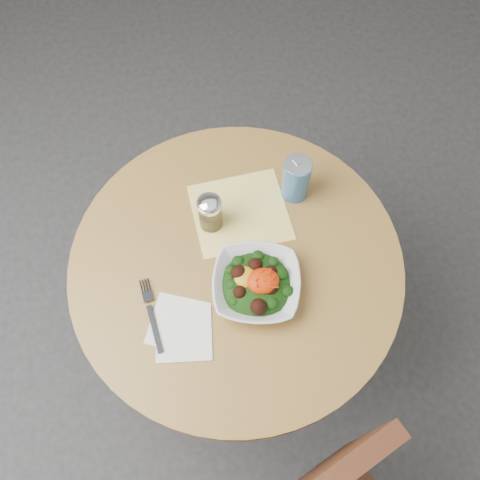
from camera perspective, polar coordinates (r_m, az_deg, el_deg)
The scene contains 8 objects.
ground at distance 2.14m, azimuth -0.29°, elevation -10.40°, with size 6.00×6.00×0.00m, color #2C2C2F.
table at distance 1.62m, azimuth -0.37°, elevation -5.16°, with size 0.90×0.90×0.75m.
cloth_napkin at distance 1.50m, azimuth 0.01°, elevation 2.97°, with size 0.26×0.24×0.00m, color yellow.
paper_napkins at distance 1.38m, azimuth -6.31°, elevation -9.37°, with size 0.18×0.20×0.00m.
salad_bowl at distance 1.37m, azimuth 1.75°, elevation -4.72°, with size 0.27×0.27×0.08m.
fork at distance 1.39m, azimuth -9.46°, elevation -7.63°, with size 0.04×0.20×0.00m.
spice_shaker at distance 1.43m, azimuth -3.22°, elevation 2.95°, with size 0.07×0.07×0.12m.
beverage_can at distance 1.48m, azimuth 6.01°, elevation 6.51°, with size 0.08×0.08×0.15m.
Camera 1 is at (-0.10, -0.56, 2.06)m, focal length 40.00 mm.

